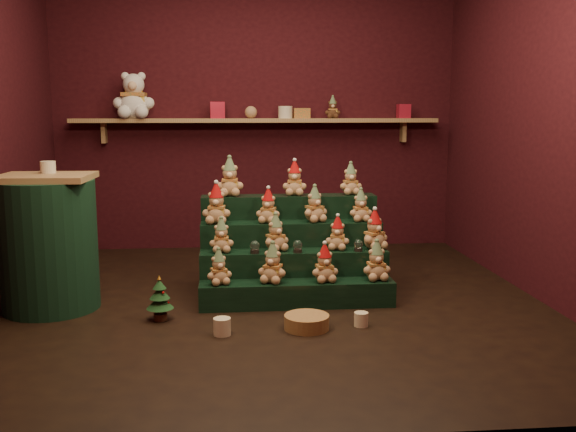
{
  "coord_description": "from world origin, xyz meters",
  "views": [
    {
      "loc": [
        -0.28,
        -4.54,
        1.38
      ],
      "look_at": [
        0.16,
        0.25,
        0.6
      ],
      "focal_mm": 40.0,
      "sensor_mm": 36.0,
      "label": 1
    }
  ],
  "objects": [
    {
      "name": "riser_tier_front",
      "position": [
        0.19,
        -0.11,
        0.09
      ],
      "size": [
        1.4,
        0.22,
        0.18
      ],
      "primitive_type": "cube",
      "color": "black",
      "rests_on": "ground"
    },
    {
      "name": "teddy_1",
      "position": [
        0.02,
        -0.1,
        0.32
      ],
      "size": [
        0.26,
        0.25,
        0.29
      ],
      "primitive_type": null,
      "rotation": [
        0.0,
        0.0,
        -0.4
      ],
      "color": "tan",
      "rests_on": "riser_tier_front"
    },
    {
      "name": "shelf_plush_ball",
      "position": [
        -0.06,
        1.85,
        1.38
      ],
      "size": [
        0.12,
        0.12,
        0.12
      ],
      "primitive_type": "sphere",
      "color": "tan",
      "rests_on": "back_shelf"
    },
    {
      "name": "gift_tin_red_a",
      "position": [
        -0.38,
        1.85,
        1.4
      ],
      "size": [
        0.14,
        0.14,
        0.16
      ],
      "primitive_type": "cube",
      "color": "#B31B33",
      "rests_on": "back_shelf"
    },
    {
      "name": "teddy_12",
      "position": [
        -0.28,
        0.57,
        0.87
      ],
      "size": [
        0.23,
        0.2,
        0.31
      ],
      "primitive_type": null,
      "rotation": [
        0.0,
        0.0,
        -0.04
      ],
      "color": "tan",
      "rests_on": "riser_tier_back"
    },
    {
      "name": "teddy_7",
      "position": [
        0.8,
        0.13,
        0.51
      ],
      "size": [
        0.27,
        0.26,
        0.29
      ],
      "primitive_type": null,
      "rotation": [
        0.0,
        0.0,
        0.48
      ],
      "color": "tan",
      "rests_on": "riser_tier_midfront"
    },
    {
      "name": "teddy_9",
      "position": [
        0.02,
        0.32,
        0.67
      ],
      "size": [
        0.22,
        0.21,
        0.26
      ],
      "primitive_type": null,
      "rotation": [
        0.0,
        0.0,
        -0.28
      ],
      "color": "tan",
      "rests_on": "riser_tier_midback"
    },
    {
      "name": "gift_tin_red_b",
      "position": [
        1.47,
        1.85,
        1.39
      ],
      "size": [
        0.12,
        0.12,
        0.14
      ],
      "primitive_type": "cube",
      "color": "#B31B33",
      "rests_on": "back_shelf"
    },
    {
      "name": "teddy_0",
      "position": [
        -0.36,
        -0.11,
        0.31
      ],
      "size": [
        0.22,
        0.21,
        0.25
      ],
      "primitive_type": null,
      "rotation": [
        0.0,
        0.0,
        0.31
      ],
      "color": "tan",
      "rests_on": "riser_tier_front"
    },
    {
      "name": "teddy_10",
      "position": [
        0.38,
        0.33,
        0.68
      ],
      "size": [
        0.26,
        0.25,
        0.28
      ],
      "primitive_type": null,
      "rotation": [
        0.0,
        0.0,
        0.45
      ],
      "color": "tan",
      "rests_on": "riser_tier_midback"
    },
    {
      "name": "teddy_4",
      "position": [
        -0.34,
        0.13,
        0.49
      ],
      "size": [
        0.18,
        0.16,
        0.25
      ],
      "primitive_type": null,
      "rotation": [
        0.0,
        0.0,
        0.01
      ],
      "color": "tan",
      "rests_on": "riser_tier_midfront"
    },
    {
      "name": "gift_tin_cream",
      "position": [
        0.28,
        1.85,
        1.38
      ],
      "size": [
        0.14,
        0.14,
        0.12
      ],
      "primitive_type": "cylinder",
      "color": "beige",
      "rests_on": "back_shelf"
    },
    {
      "name": "brown_bear",
      "position": [
        0.75,
        1.84,
        1.43
      ],
      "size": [
        0.16,
        0.15,
        0.21
      ],
      "primitive_type": null,
      "rotation": [
        0.0,
        0.0,
        -0.06
      ],
      "color": "#4F2C1A",
      "rests_on": "back_shelf"
    },
    {
      "name": "wicker_basket",
      "position": [
        0.2,
        -0.6,
        0.05
      ],
      "size": [
        0.38,
        0.38,
        0.09
      ],
      "primitive_type": "cylinder",
      "rotation": [
        0.0,
        0.0,
        0.37
      ],
      "color": "#AB8345",
      "rests_on": "ground"
    },
    {
      "name": "back_wall",
      "position": [
        0.0,
        2.05,
        1.4
      ],
      "size": [
        4.0,
        0.1,
        2.8
      ],
      "primitive_type": "cube",
      "color": "black",
      "rests_on": "ground"
    },
    {
      "name": "riser_tier_midback",
      "position": [
        0.19,
        0.33,
        0.27
      ],
      "size": [
        1.4,
        0.22,
        0.54
      ],
      "primitive_type": "cube",
      "color": "black",
      "rests_on": "ground"
    },
    {
      "name": "mug_right",
      "position": [
        0.56,
        -0.58,
        0.05
      ],
      "size": [
        0.09,
        0.09,
        0.09
      ],
      "primitive_type": "cylinder",
      "color": "beige",
      "rests_on": "ground"
    },
    {
      "name": "teddy_5",
      "position": [
        0.06,
        0.13,
        0.5
      ],
      "size": [
        0.26,
        0.25,
        0.27
      ],
      "primitive_type": null,
      "rotation": [
        0.0,
        0.0,
        0.51
      ],
      "color": "tan",
      "rests_on": "riser_tier_midfront"
    },
    {
      "name": "teddy_13",
      "position": [
        0.24,
        0.57,
        0.86
      ],
      "size": [
        0.21,
        0.19,
        0.27
      ],
      "primitive_type": null,
      "rotation": [
        0.0,
        0.0,
        -0.11
      ],
      "color": "tan",
      "rests_on": "riser_tier_back"
    },
    {
      "name": "snow_globe_b",
      "position": [
        0.21,
        0.05,
        0.41
      ],
      "size": [
        0.07,
        0.07,
        0.09
      ],
      "color": "black",
      "rests_on": "riser_tier_midfront"
    },
    {
      "name": "right_wall",
      "position": [
        2.05,
        0.0,
        1.4
      ],
      "size": [
        0.1,
        4.0,
        2.8
      ],
      "primitive_type": "cube",
      "color": "black",
      "rests_on": "ground"
    },
    {
      "name": "teddy_6",
      "position": [
        0.52,
        0.13,
        0.48
      ],
      "size": [
        0.21,
        0.2,
        0.25
      ],
      "primitive_type": null,
      "rotation": [
        0.0,
        0.0,
        -0.23
      ],
      "color": "tan",
      "rests_on": "riser_tier_midfront"
    },
    {
      "name": "front_wall",
      "position": [
        0.0,
        -2.05,
        1.4
      ],
      "size": [
        4.0,
        0.1,
        2.8
      ],
      "primitive_type": "cube",
      "color": "black",
      "rests_on": "ground"
    },
    {
      "name": "teddy_14",
      "position": [
        0.7,
        0.57,
        0.85
      ],
      "size": [
        0.2,
        0.18,
        0.25
      ],
      "primitive_type": null,
      "rotation": [
        0.0,
        0.0,
        0.08
      ],
      "color": "tan",
      "rests_on": "riser_tier_back"
    },
    {
      "name": "back_shelf",
      "position": [
        0.0,
        1.87,
        1.29
      ],
      "size": [
        3.6,
        0.26,
        0.24
      ],
      "color": "tan",
      "rests_on": "ground"
    },
    {
      "name": "riser_tier_midfront",
      "position": [
        0.19,
        0.11,
        0.18
      ],
      "size": [
        1.4,
        0.22,
        0.36
      ],
      "primitive_type": "cube",
      "color": "black",
      "rests_on": "ground"
    },
    {
      "name": "mini_christmas_tree",
      "position": [
        -0.76,
        -0.33,
        0.15
      ],
      "size": [
        0.18,
        0.18,
        0.31
      ],
      "rotation": [
        0.0,
        0.0,
        0.14
      ],
      "color": "#422717",
      "rests_on": "ground"
    },
    {
      "name": "snow_globe_a",
      "position": [
        -0.1,
        0.05,
        0.41
      ],
      "size": [
        0.07,
        0.07,
        0.09
      ],
      "color": "black",
      "rests_on": "riser_tier_midfront"
    },
    {
      "name": "teddy_11",
      "position": [
        0.74,
        0.33,
        0.67
      ],
      "size": [
        0.18,
        0.17,
        0.25
      ],
      "primitive_type": null,
      "rotation": [
        0.0,
        0.0,
        0.03
      ],
      "color": "tan",
      "rests_on": "riser_tier_midback"
    },
    {
      "name": "side_table",
      "position": [
        -1.55,
        0.0,
        0.47
      ],
      "size": [
        0.67,
        0.67,
        0.96
      ],
      "rotation": [
        0.0,
        0.0,
        -0.03
      ],
      "color": "tan",
      "rests_on": "ground"
    },
    {
      "name": "riser_tier_back",
      "position": [
        0.19,
        0.55,
        0.36
      ],
      "size": [
        1.4,
        0.22,
        0.72
      ],
      "primitive_type": "cube",
      "color": "black",
      "rests_on": "ground"
    },
    {
      "name": "white_bear",
      "position": [
        -1.18,
        1.84,
        1.6
      ],
      "size": [
        0.39,
        0.36,
        0.55
      ],
      "primitive_type": null,
      "rotation": [
        0.0,
        0.0,
        -0.0
      ],
      "color": "white",
      "rests_on": "back_shelf"
    },
    {
      "name": "teddy_3",
      "position": [
        0.77,
        -0.1,
        0.32
      ],
      "size": [
        0.22,
        0.2,
        0.28
      ],
      "primitive_type": null,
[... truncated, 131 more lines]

